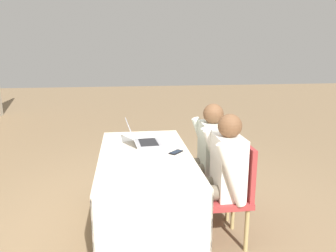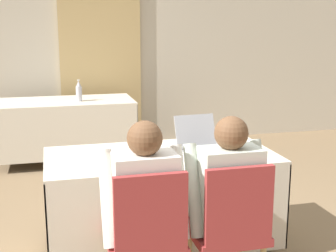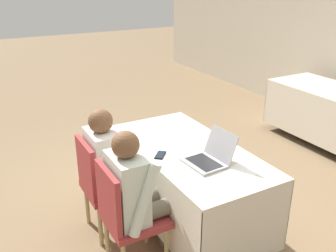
# 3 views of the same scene
# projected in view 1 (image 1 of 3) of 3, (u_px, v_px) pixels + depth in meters

# --- Properties ---
(ground_plane) EXTENTS (24.00, 24.00, 0.00)m
(ground_plane) POSITION_uv_depth(u_px,v_px,m) (146.00, 230.00, 3.09)
(ground_plane) COLOR #846B4C
(conference_table_near) EXTENTS (1.63, 0.81, 0.75)m
(conference_table_near) POSITION_uv_depth(u_px,v_px,m) (146.00, 173.00, 2.95)
(conference_table_near) COLOR beige
(conference_table_near) RESTS_ON ground_plane
(laptop) EXTENTS (0.33, 0.36, 0.25)m
(laptop) POSITION_uv_depth(u_px,v_px,m) (143.00, 140.00, 3.19)
(laptop) COLOR #99999E
(laptop) RESTS_ON conference_table_near
(cell_phone) EXTENTS (0.15, 0.15, 0.01)m
(cell_phone) POSITION_uv_depth(u_px,v_px,m) (176.00, 152.00, 2.95)
(cell_phone) COLOR black
(cell_phone) RESTS_ON conference_table_near
(paper_beside_laptop) EXTENTS (0.30, 0.35, 0.00)m
(paper_beside_laptop) POSITION_uv_depth(u_px,v_px,m) (130.00, 138.00, 3.42)
(paper_beside_laptop) COLOR white
(paper_beside_laptop) RESTS_ON conference_table_near
(chair_near_left) EXTENTS (0.44, 0.44, 0.89)m
(chair_near_left) POSITION_uv_depth(u_px,v_px,m) (230.00, 189.00, 2.82)
(chair_near_left) COLOR tan
(chair_near_left) RESTS_ON ground_plane
(chair_near_right) EXTENTS (0.44, 0.44, 0.89)m
(chair_near_right) POSITION_uv_depth(u_px,v_px,m) (214.00, 168.00, 3.31)
(chair_near_right) COLOR tan
(chair_near_right) RESTS_ON ground_plane
(person_checkered_shirt) EXTENTS (0.50, 0.52, 1.15)m
(person_checkered_shirt) POSITION_uv_depth(u_px,v_px,m) (219.00, 172.00, 2.77)
(person_checkered_shirt) COLOR #665B4C
(person_checkered_shirt) RESTS_ON ground_plane
(person_white_shirt) EXTENTS (0.50, 0.52, 1.15)m
(person_white_shirt) POSITION_uv_depth(u_px,v_px,m) (205.00, 154.00, 3.26)
(person_white_shirt) COLOR #665B4C
(person_white_shirt) RESTS_ON ground_plane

